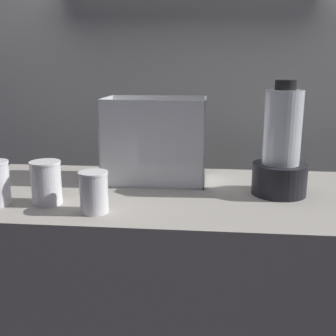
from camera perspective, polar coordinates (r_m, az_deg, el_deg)
counter at (r=1.53m, az=0.00°, el=-19.56°), size 1.40×0.64×0.90m
back_wall_unit at (r=2.04m, az=2.12°, el=13.11°), size 2.60×0.24×2.50m
carrot_display_bin at (r=1.45m, az=-1.75°, el=1.86°), size 0.35×0.21×0.30m
blender_pitcher at (r=1.33m, az=15.59°, el=2.16°), size 0.17×0.17×0.36m
juice_cup_pomegranate_left at (r=1.26m, az=-16.71°, el=-2.30°), size 0.09×0.09×0.13m
juice_cup_pomegranate_middle at (r=1.16m, az=-10.36°, el=-3.64°), size 0.08×0.08×0.12m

